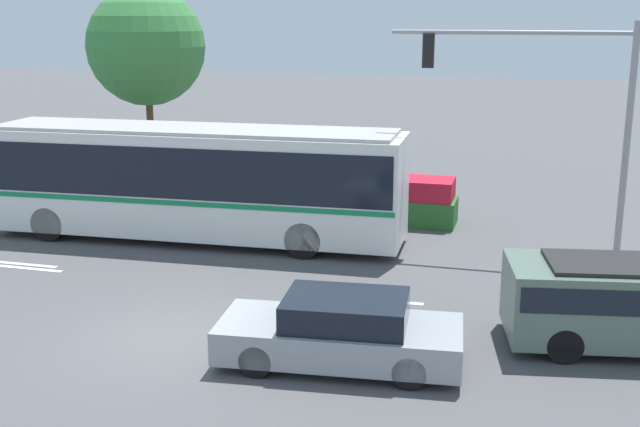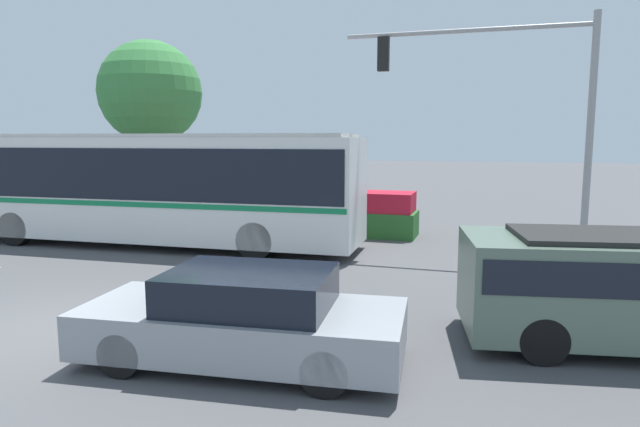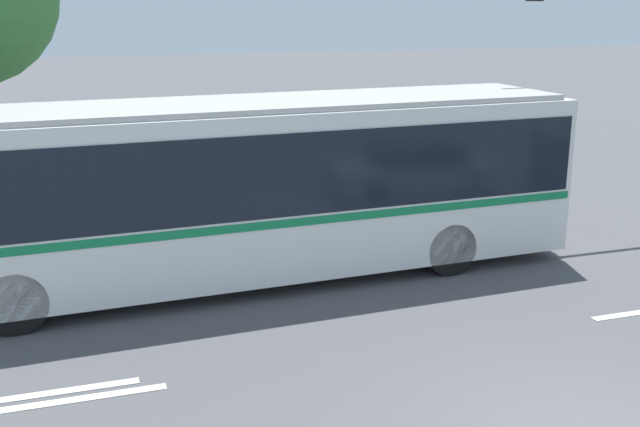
{
  "view_description": "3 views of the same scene",
  "coord_description": "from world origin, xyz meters",
  "px_view_note": "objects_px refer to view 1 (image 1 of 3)",
  "views": [
    {
      "loc": [
        6.91,
        -13.77,
        6.41
      ],
      "look_at": [
        1.98,
        4.24,
        1.69
      ],
      "focal_mm": 44.59,
      "sensor_mm": 36.0,
      "label": 1
    },
    {
      "loc": [
        6.9,
        -7.21,
        3.16
      ],
      "look_at": [
        3.4,
        4.08,
        1.54
      ],
      "focal_mm": 31.0,
      "sensor_mm": 36.0,
      "label": 2
    },
    {
      "loc": [
        -5.45,
        -6.29,
        4.96
      ],
      "look_at": [
        -1.43,
        6.0,
        1.36
      ],
      "focal_mm": 42.76,
      "sensor_mm": 36.0,
      "label": 3
    }
  ],
  "objects_px": {
    "sedan_foreground": "(341,332)",
    "traffic_light_pole": "(562,99)",
    "street_tree_left": "(146,46)",
    "city_bus": "(194,176)",
    "suv_left_lane": "(635,298)"
  },
  "relations": [
    {
      "from": "sedan_foreground",
      "to": "street_tree_left",
      "type": "distance_m",
      "value": 19.22
    },
    {
      "from": "city_bus",
      "to": "street_tree_left",
      "type": "bearing_deg",
      "value": -57.93
    },
    {
      "from": "traffic_light_pole",
      "to": "street_tree_left",
      "type": "bearing_deg",
      "value": -22.84
    },
    {
      "from": "suv_left_lane",
      "to": "traffic_light_pole",
      "type": "xyz_separation_m",
      "value": [
        -1.48,
        6.11,
        3.22
      ]
    },
    {
      "from": "street_tree_left",
      "to": "sedan_foreground",
      "type": "bearing_deg",
      "value": -52.45
    },
    {
      "from": "traffic_light_pole",
      "to": "street_tree_left",
      "type": "distance_m",
      "value": 16.57
    },
    {
      "from": "city_bus",
      "to": "street_tree_left",
      "type": "height_order",
      "value": "street_tree_left"
    },
    {
      "from": "city_bus",
      "to": "suv_left_lane",
      "type": "height_order",
      "value": "city_bus"
    },
    {
      "from": "city_bus",
      "to": "traffic_light_pole",
      "type": "xyz_separation_m",
      "value": [
        9.99,
        1.24,
        2.36
      ]
    },
    {
      "from": "city_bus",
      "to": "street_tree_left",
      "type": "xyz_separation_m",
      "value": [
        -5.26,
        7.66,
        3.3
      ]
    },
    {
      "from": "sedan_foreground",
      "to": "traffic_light_pole",
      "type": "height_order",
      "value": "traffic_light_pole"
    },
    {
      "from": "sedan_foreground",
      "to": "traffic_light_pole",
      "type": "bearing_deg",
      "value": -120.11
    },
    {
      "from": "city_bus",
      "to": "traffic_light_pole",
      "type": "height_order",
      "value": "traffic_light_pole"
    },
    {
      "from": "traffic_light_pole",
      "to": "suv_left_lane",
      "type": "bearing_deg",
      "value": 103.61
    },
    {
      "from": "sedan_foreground",
      "to": "suv_left_lane",
      "type": "bearing_deg",
      "value": -162.38
    }
  ]
}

